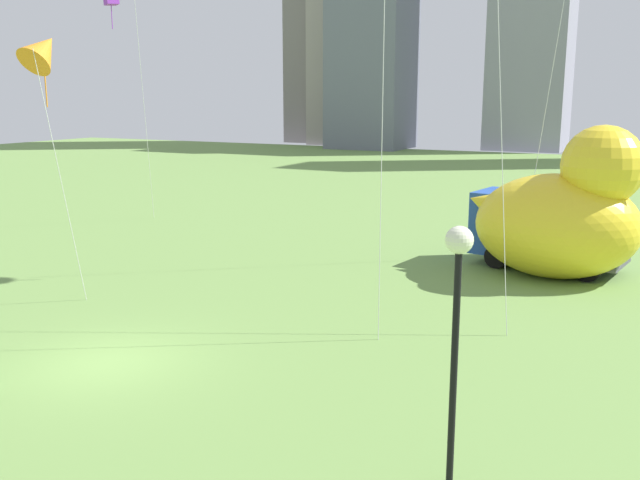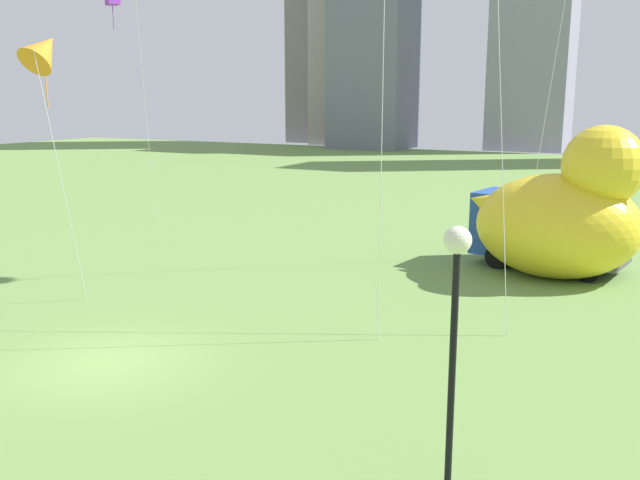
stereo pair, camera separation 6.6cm
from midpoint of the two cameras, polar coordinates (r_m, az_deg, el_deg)
ground_plane at (r=18.36m, az=-16.99°, el=-9.55°), size 140.00×140.00×0.00m
giant_inflatable_duck at (r=26.38m, az=19.55°, el=2.04°), size 6.69×4.30×5.55m
lamppost at (r=11.35m, az=11.24°, el=-4.29°), size 0.45×0.45×4.52m
box_truck at (r=27.80m, az=18.11°, el=0.67°), size 5.84×3.13×2.85m
kite_orange at (r=23.30m, az=-21.71°, el=14.28°), size 1.28×1.59×8.65m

